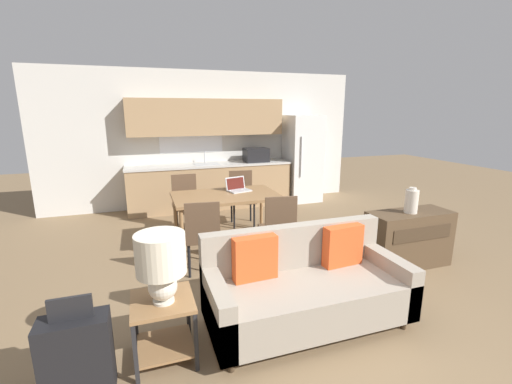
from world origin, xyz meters
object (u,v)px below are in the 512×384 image
at_px(refrigerator, 303,159).
at_px(suitcase, 77,357).
at_px(side_table, 164,319).
at_px(credenza, 408,239).
at_px(dining_table, 226,199).
at_px(dining_chair_far_right, 242,195).
at_px(couch, 304,287).
at_px(dining_chair_far_left, 186,201).
at_px(table_lamp, 161,261).
at_px(dining_chair_near_right, 278,226).
at_px(laptop, 238,187).
at_px(vase, 412,201).
at_px(dining_chair_near_left, 203,234).

bearing_deg(refrigerator, suitcase, -131.41).
bearing_deg(side_table, credenza, 13.98).
relative_size(dining_table, dining_chair_far_right, 1.63).
relative_size(couch, dining_chair_far_left, 1.98).
distance_m(table_lamp, credenza, 3.19).
height_order(table_lamp, credenza, table_lamp).
distance_m(dining_chair_near_right, dining_chair_far_left, 1.90).
xyz_separation_m(table_lamp, laptop, (1.27, 2.39, -0.05)).
bearing_deg(table_lamp, refrigerator, 52.32).
height_order(dining_chair_near_right, dining_chair_far_left, same).
relative_size(refrigerator, dining_chair_near_right, 2.00).
relative_size(table_lamp, vase, 1.71).
bearing_deg(credenza, couch, -159.67).
relative_size(refrigerator, dining_chair_far_left, 2.00).
bearing_deg(side_table, dining_chair_near_left, 67.88).
height_order(table_lamp, dining_chair_far_right, table_lamp).
relative_size(dining_chair_near_left, laptop, 2.44).
height_order(couch, credenza, couch).
distance_m(refrigerator, suitcase, 5.82).
bearing_deg(table_lamp, suitcase, -165.51).
xyz_separation_m(dining_table, dining_chair_near_left, (-0.49, -0.80, -0.19)).
distance_m(dining_chair_near_left, dining_chair_far_left, 1.61).
relative_size(vase, dining_chair_far_right, 0.35).
xyz_separation_m(couch, dining_chair_near_left, (-0.70, 1.28, 0.16)).
distance_m(couch, credenza, 1.91).
bearing_deg(dining_chair_near_left, table_lamp, 76.35).
bearing_deg(suitcase, vase, 14.43).
height_order(dining_chair_far_right, dining_chair_near_left, same).
xyz_separation_m(couch, suitcase, (-1.85, -0.28, -0.05)).
distance_m(dining_table, dining_chair_far_right, 0.99).
xyz_separation_m(table_lamp, dining_chair_near_right, (1.50, 1.36, -0.35)).
bearing_deg(suitcase, couch, 8.68).
height_order(credenza, dining_chair_far_right, dining_chair_far_right).
bearing_deg(credenza, refrigerator, 86.85).
bearing_deg(table_lamp, laptop, 62.14).
bearing_deg(dining_chair_far_left, couch, -75.54).
bearing_deg(dining_chair_near_right, side_table, 48.94).
distance_m(vase, laptop, 2.38).
bearing_deg(credenza, table_lamp, -165.41).
bearing_deg(credenza, vase, -149.52).
bearing_deg(dining_chair_far_right, couch, -87.67).
bearing_deg(table_lamp, dining_table, 64.86).
relative_size(side_table, credenza, 0.49).
relative_size(side_table, dining_chair_far_left, 0.56).
xyz_separation_m(couch, vase, (1.76, 0.65, 0.50)).
distance_m(side_table, dining_chair_far_left, 3.04).
xyz_separation_m(credenza, dining_chair_near_left, (-2.50, 0.61, 0.15)).
xyz_separation_m(vase, dining_chair_far_left, (-2.46, 2.24, -0.35)).
xyz_separation_m(dining_chair_far_right, dining_chair_far_left, (-0.97, -0.04, 0.00)).
height_order(dining_chair_near_right, suitcase, dining_chair_near_right).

